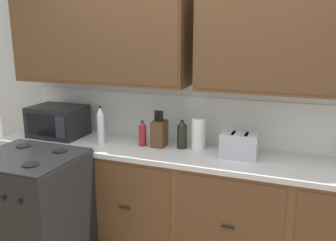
{
  "coord_description": "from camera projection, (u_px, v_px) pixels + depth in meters",
  "views": [
    {
      "loc": [
        0.85,
        -2.34,
        1.84
      ],
      "look_at": [
        -0.15,
        0.27,
        1.15
      ],
      "focal_mm": 38.31,
      "sensor_mm": 36.0,
      "label": 1
    }
  ],
  "objects": [
    {
      "name": "toaster",
      "position": [
        239.0,
        145.0,
        2.75
      ],
      "size": [
        0.28,
        0.18,
        0.19
      ],
      "color": "#B7B7BC",
      "rests_on": "counter_run"
    },
    {
      "name": "wall_unit",
      "position": [
        196.0,
        60.0,
        2.91
      ],
      "size": [
        4.54,
        0.4,
        2.37
      ],
      "color": "silver",
      "rests_on": "ground_plane"
    },
    {
      "name": "knife_block",
      "position": [
        159.0,
        133.0,
        3.01
      ],
      "size": [
        0.11,
        0.14,
        0.31
      ],
      "color": "#52361E",
      "rests_on": "counter_run"
    },
    {
      "name": "bottle_dark",
      "position": [
        182.0,
        134.0,
        2.96
      ],
      "size": [
        0.08,
        0.08,
        0.24
      ],
      "color": "black",
      "rests_on": "counter_run"
    },
    {
      "name": "counter_run",
      "position": [
        187.0,
        201.0,
        3.01
      ],
      "size": [
        3.37,
        0.64,
        0.9
      ],
      "color": "black",
      "rests_on": "ground_plane"
    },
    {
      "name": "microwave",
      "position": [
        58.0,
        121.0,
        3.31
      ],
      "size": [
        0.48,
        0.37,
        0.28
      ],
      "color": "black",
      "rests_on": "counter_run"
    },
    {
      "name": "bottle_red",
      "position": [
        143.0,
        133.0,
        3.03
      ],
      "size": [
        0.06,
        0.06,
        0.22
      ],
      "color": "maroon",
      "rests_on": "counter_run"
    },
    {
      "name": "paper_towel_roll",
      "position": [
        198.0,
        133.0,
        2.95
      ],
      "size": [
        0.12,
        0.12,
        0.26
      ],
      "primitive_type": "cylinder",
      "color": "white",
      "rests_on": "counter_run"
    },
    {
      "name": "stove_range",
      "position": [
        32.0,
        212.0,
        2.81
      ],
      "size": [
        0.76,
        0.68,
        0.95
      ],
      "color": "black",
      "rests_on": "ground_plane"
    },
    {
      "name": "bottle_clear",
      "position": [
        101.0,
        126.0,
        3.06
      ],
      "size": [
        0.06,
        0.06,
        0.33
      ],
      "color": "silver",
      "rests_on": "counter_run"
    }
  ]
}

